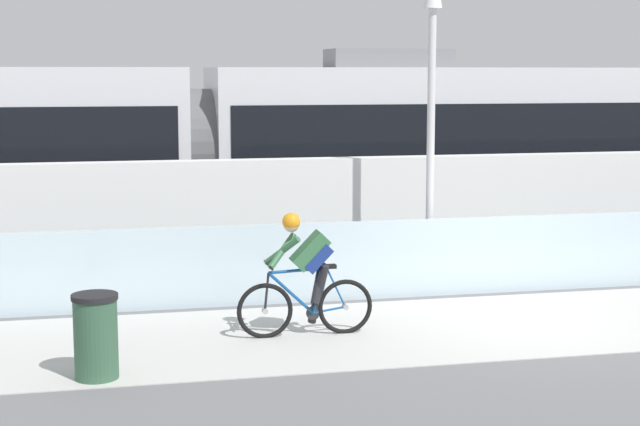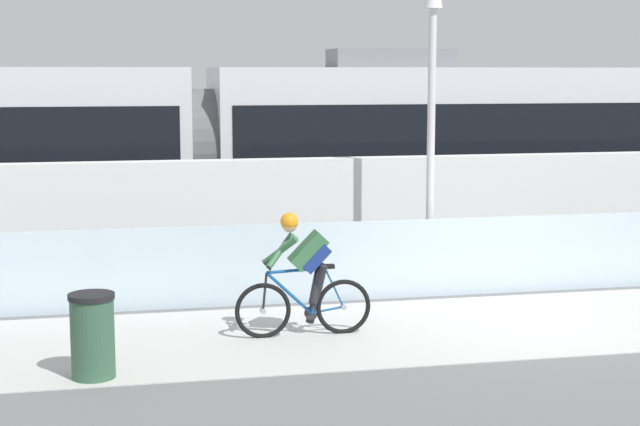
% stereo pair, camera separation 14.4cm
% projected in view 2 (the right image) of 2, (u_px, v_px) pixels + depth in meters
% --- Properties ---
extents(ground_plane, '(200.00, 200.00, 0.00)m').
position_uv_depth(ground_plane, '(533.00, 323.00, 13.32)').
color(ground_plane, slate).
extents(bike_path_deck, '(32.00, 3.20, 0.01)m').
position_uv_depth(bike_path_deck, '(533.00, 323.00, 13.32)').
color(bike_path_deck, beige).
rests_on(bike_path_deck, ground).
extents(glass_parapet, '(32.00, 0.05, 1.18)m').
position_uv_depth(glass_parapet, '(484.00, 256.00, 15.03)').
color(glass_parapet, silver).
rests_on(glass_parapet, ground).
extents(concrete_barrier_wall, '(32.00, 0.36, 1.97)m').
position_uv_depth(concrete_barrier_wall, '(445.00, 214.00, 16.72)').
color(concrete_barrier_wall, silver).
rests_on(concrete_barrier_wall, ground).
extents(tram_rail_near, '(32.00, 0.08, 0.01)m').
position_uv_depth(tram_rail_near, '(402.00, 246.00, 19.26)').
color(tram_rail_near, '#595654').
rests_on(tram_rail_near, ground).
extents(tram_rail_far, '(32.00, 0.08, 0.01)m').
position_uv_depth(tram_rail_far, '(383.00, 234.00, 20.65)').
color(tram_rail_far, '#595654').
rests_on(tram_rail_far, ground).
extents(tram, '(22.56, 2.54, 3.81)m').
position_uv_depth(tram, '(200.00, 150.00, 18.90)').
color(tram, silver).
rests_on(tram, ground).
extents(cyclist_on_bike, '(1.77, 0.58, 1.61)m').
position_uv_depth(cyclist_on_bike, '(304.00, 276.00, 12.56)').
color(cyclist_on_bike, black).
rests_on(cyclist_on_bike, ground).
extents(lamp_post_antenna, '(0.28, 0.28, 5.20)m').
position_uv_depth(lamp_post_antenna, '(432.00, 77.00, 14.78)').
color(lamp_post_antenna, gray).
rests_on(lamp_post_antenna, ground).
extents(trash_bin, '(0.51, 0.51, 0.96)m').
position_uv_depth(trash_bin, '(93.00, 336.00, 10.86)').
color(trash_bin, '#33593F').
rests_on(trash_bin, ground).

